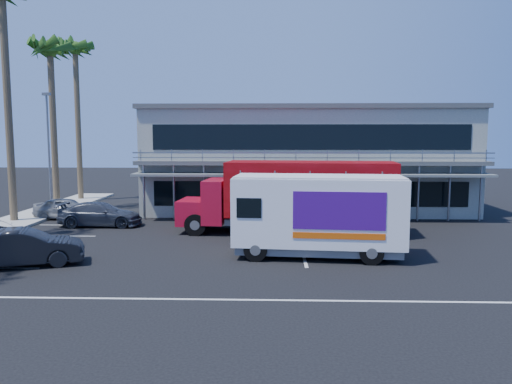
{
  "coord_description": "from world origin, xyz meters",
  "views": [
    {
      "loc": [
        0.58,
        -21.65,
        5.31
      ],
      "look_at": [
        -0.26,
        4.8,
        2.3
      ],
      "focal_mm": 35.0,
      "sensor_mm": 36.0,
      "label": 1
    }
  ],
  "objects": [
    {
      "name": "palm_e",
      "position": [
        -14.7,
        13.0,
        10.57
      ],
      "size": [
        2.8,
        2.8,
        12.25
      ],
      "color": "brown",
      "rests_on": "ground"
    },
    {
      "name": "curb_strip",
      "position": [
        -15.0,
        6.0,
        0.08
      ],
      "size": [
        3.0,
        32.0,
        0.16
      ],
      "primitive_type": "cube",
      "color": "#A5A399",
      "rests_on": "ground"
    },
    {
      "name": "palm_f",
      "position": [
        -15.1,
        18.5,
        11.47
      ],
      "size": [
        2.8,
        2.8,
        13.25
      ],
      "color": "brown",
      "rests_on": "ground"
    },
    {
      "name": "building",
      "position": [
        3.0,
        14.94,
        3.66
      ],
      "size": [
        22.4,
        12.0,
        7.3
      ],
      "color": "gray",
      "rests_on": "ground"
    },
    {
      "name": "parked_car_d",
      "position": [
        -9.5,
        6.99,
        0.7
      ],
      "size": [
        4.85,
        2.03,
        1.4
      ],
      "primitive_type": "imported",
      "rotation": [
        0.0,
        0.0,
        1.59
      ],
      "color": "#323742",
      "rests_on": "ground"
    },
    {
      "name": "white_van",
      "position": [
        2.6,
        -0.12,
        1.9
      ],
      "size": [
        7.51,
        3.14,
        3.58
      ],
      "rotation": [
        0.0,
        0.0,
        -0.09
      ],
      "color": "white",
      "rests_on": "ground"
    },
    {
      "name": "parked_car_e",
      "position": [
        -12.5,
        9.26,
        0.69
      ],
      "size": [
        4.32,
        2.46,
        1.39
      ],
      "primitive_type": "imported",
      "rotation": [
        0.0,
        0.0,
        1.36
      ],
      "color": "gray",
      "rests_on": "ground"
    },
    {
      "name": "palm_d",
      "position": [
        -15.2,
        8.0,
        12.8
      ],
      "size": [
        2.8,
        2.8,
        14.75
      ],
      "color": "brown",
      "rests_on": "ground"
    },
    {
      "name": "ground",
      "position": [
        0.0,
        0.0,
        0.0
      ],
      "size": [
        120.0,
        120.0,
        0.0
      ],
      "primitive_type": "plane",
      "color": "black",
      "rests_on": "ground"
    },
    {
      "name": "light_pole_far",
      "position": [
        -14.2,
        11.0,
        4.5
      ],
      "size": [
        0.5,
        0.25,
        8.09
      ],
      "color": "gray",
      "rests_on": "ground"
    },
    {
      "name": "red_truck",
      "position": [
        1.85,
        5.07,
        2.15
      ],
      "size": [
        11.81,
        3.76,
        3.91
      ],
      "rotation": [
        0.0,
        0.0,
        -0.09
      ],
      "color": "#B20E27",
      "rests_on": "ground"
    },
    {
      "name": "parked_car_b",
      "position": [
        -9.5,
        -2.06,
        0.76
      ],
      "size": [
        4.9,
        3.09,
        1.52
      ],
      "primitive_type": "imported",
      "rotation": [
        0.0,
        0.0,
        1.92
      ],
      "color": "black",
      "rests_on": "ground"
    }
  ]
}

